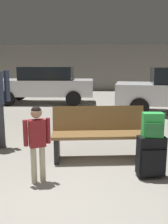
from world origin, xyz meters
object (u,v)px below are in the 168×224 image
(bench, at_px, (99,133))
(backpack_bright, at_px, (153,125))
(child, at_px, (37,136))
(parked_car_far, at_px, (45,84))
(suitcase, at_px, (151,156))

(bench, relative_size, backpack_bright, 4.85)
(bench, distance_m, child, 1.29)
(bench, xyz_separation_m, parked_car_far, (-2.26, 6.14, 0.36))
(bench, bearing_deg, backpack_bright, -44.13)
(backpack_bright, bearing_deg, suitcase, 38.48)
(backpack_bright, relative_size, parked_car_far, 0.08)
(suitcase, relative_size, child, 0.57)
(backpack_bright, height_order, parked_car_far, parked_car_far)
(bench, height_order, backpack_bright, backpack_bright)
(suitcase, height_order, parked_car_far, parked_car_far)
(bench, xyz_separation_m, child, (-0.83, -0.96, 0.21))
(backpack_bright, distance_m, parked_car_far, 7.47)
(suitcase, distance_m, parked_car_far, 7.49)
(backpack_bright, relative_size, child, 0.32)
(bench, xyz_separation_m, suitcase, (0.73, -0.71, -0.12))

